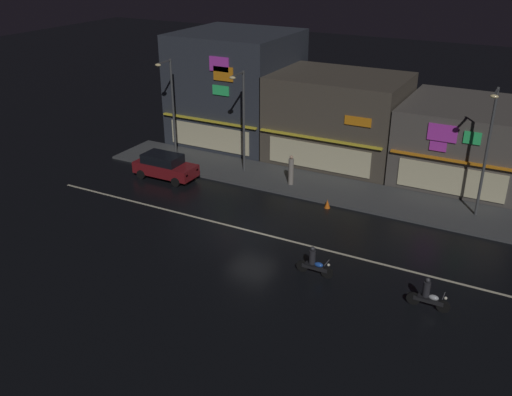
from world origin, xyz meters
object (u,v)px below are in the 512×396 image
streetlamp_west (171,100)px  motorcycle_following (314,263)px  parked_car_near_kerb (165,166)px  motorcycle_lead (428,296)px  pedestrian_on_sidewalk (291,171)px  traffic_cone (327,204)px  streetlamp_mid (242,114)px  streetlamp_east (488,144)px

streetlamp_west → motorcycle_following: 18.92m
streetlamp_west → parked_car_near_kerb: (1.90, -3.67, -3.43)m
streetlamp_west → motorcycle_lead: (20.96, -10.38, -3.67)m
pedestrian_on_sidewalk → traffic_cone: 3.98m
pedestrian_on_sidewalk → motorcycle_lead: bearing=178.3°
streetlamp_west → streetlamp_mid: (6.15, -0.52, -0.06)m
pedestrian_on_sidewalk → parked_car_near_kerb: 8.54m
streetlamp_mid → motorcycle_following: size_ratio=3.65×
streetlamp_mid → traffic_cone: size_ratio=12.61×
pedestrian_on_sidewalk → motorcycle_following: 10.81m
pedestrian_on_sidewalk → streetlamp_mid: bearing=33.2°
pedestrian_on_sidewalk → streetlamp_east: bearing=-137.1°
streetlamp_west → traffic_cone: streetlamp_west is taller
streetlamp_mid → pedestrian_on_sidewalk: bearing=-5.9°
streetlamp_east → motorcycle_following: streetlamp_east is taller
pedestrian_on_sidewalk → motorcycle_following: (5.53, -9.28, -0.44)m
streetlamp_west → traffic_cone: bearing=-12.3°
streetlamp_west → traffic_cone: size_ratio=12.81×
streetlamp_east → pedestrian_on_sidewalk: (-11.44, -0.76, -3.47)m
motorcycle_lead → motorcycle_following: (-5.44, 0.18, 0.00)m
motorcycle_following → traffic_cone: (-2.17, 7.30, -0.36)m
streetlamp_east → parked_car_near_kerb: size_ratio=1.75×
streetlamp_mid → traffic_cone: bearing=-18.3°
pedestrian_on_sidewalk → traffic_cone: pedestrian_on_sidewalk is taller
parked_car_near_kerb → traffic_cone: (11.44, 0.77, -0.59)m
parked_car_near_kerb → streetlamp_mid: bearing=36.6°
streetlamp_mid → motorcycle_lead: bearing=-33.6°
streetlamp_mid → motorcycle_following: 13.94m
streetlamp_mid → pedestrian_on_sidewalk: 4.99m
parked_car_near_kerb → motorcycle_following: 15.10m
streetlamp_west → streetlamp_east: bearing=-0.4°
pedestrian_on_sidewalk → parked_car_near_kerb: bearing=57.9°
streetlamp_mid → traffic_cone: (7.19, -2.38, -3.97)m
parked_car_near_kerb → motorcycle_lead: 20.20m
motorcycle_following → streetlamp_east: bearing=-126.1°
motorcycle_lead → traffic_cone: bearing=-45.9°
pedestrian_on_sidewalk → motorcycle_lead: pedestrian_on_sidewalk is taller
streetlamp_west → streetlamp_mid: size_ratio=1.02×
streetlamp_mid → streetlamp_west: bearing=175.1°
streetlamp_east → motorcycle_lead: 10.95m
pedestrian_on_sidewalk → streetlamp_west: bearing=33.8°
traffic_cone → motorcycle_following: bearing=-73.4°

